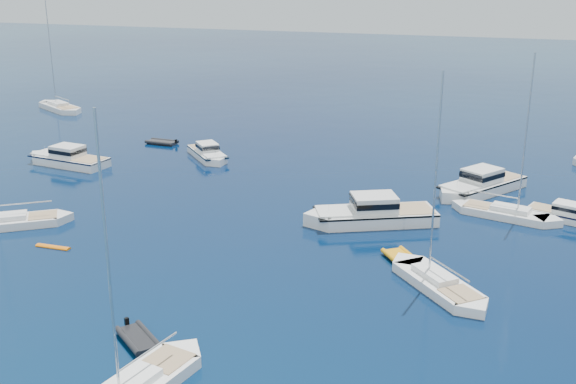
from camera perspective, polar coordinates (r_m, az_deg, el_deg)
name	(u,v)px	position (r m, az deg, el deg)	size (l,w,h in m)	color
ground	(101,382)	(37.82, -15.35, -15.02)	(400.00, 400.00, 0.00)	#072C4A
motor_cruiser_centre	(371,223)	(57.75, 6.89, -2.58)	(3.65, 11.93, 3.13)	silver
motor_cruiser_far_r	(568,221)	(62.52, 22.32, -2.23)	(2.30, 7.53, 1.98)	white
motor_cruiser_far_l	(68,165)	(78.14, -17.89, 2.18)	(3.22, 10.54, 2.77)	white
motor_cruiser_distant	(479,192)	(67.59, 15.63, -0.04)	(3.48, 11.36, 2.98)	silver
motor_cruiser_horizon	(208,158)	(77.45, -6.66, 2.81)	(2.63, 8.59, 2.25)	white
sailboat_mid_r	(437,288)	(47.11, 12.33, -7.82)	(2.63, 10.13, 14.89)	white
sailboat_mid_l	(12,226)	(61.09, -21.99, -2.65)	(2.68, 10.29, 15.13)	silver
sailboat_centre	(505,217)	(61.56, 17.63, -2.01)	(2.58, 9.91, 14.57)	silver
sailboat_far_l	(60,110)	(109.48, -18.47, 6.50)	(3.06, 11.78, 17.32)	silver
tender_yellow	(403,262)	(50.52, 9.60, -5.81)	(2.20, 4.08, 0.95)	orange
tender_grey_near	(138,342)	(40.81, -12.35, -12.12)	(1.95, 3.54, 0.95)	black
tender_grey_far	(162,144)	(84.76, -10.46, 3.96)	(2.15, 3.98, 0.95)	black
kayak_orange	(53,248)	(55.37, -18.98, -4.41)	(0.56, 2.83, 0.30)	orange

